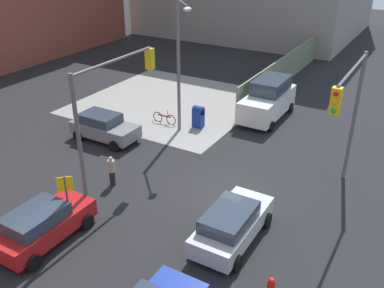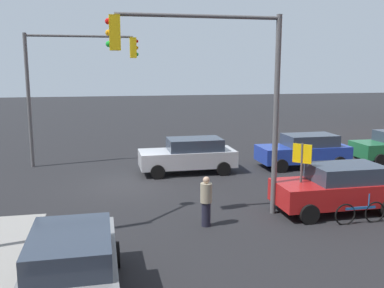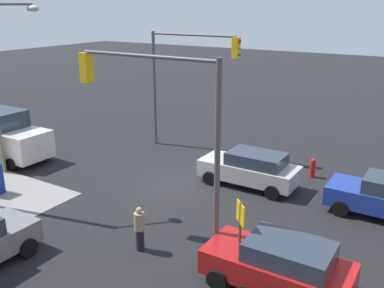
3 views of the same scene
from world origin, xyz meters
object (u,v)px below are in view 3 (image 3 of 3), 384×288
Objects in this scene: sedan_red at (280,265)px; traffic_signal_nw_corner at (160,114)px; traffic_signal_se_corner at (185,68)px; fire_hydrant at (313,168)px; van_white_delivery at (3,135)px; pedestrian_crossing at (140,228)px; hatchback_silver at (251,168)px.

traffic_signal_nw_corner is at bearing -3.84° from sedan_red.
traffic_signal_se_corner is 8.50m from fire_hydrant.
van_white_delivery is 12.41m from pedestrian_crossing.
van_white_delivery is at bearing -12.34° from traffic_signal_nw_corner.
traffic_signal_nw_corner is 1.20× the size of van_white_delivery.
hatchback_silver is 0.82× the size of van_white_delivery.
traffic_signal_se_corner is 13.58m from sedan_red.
traffic_signal_se_corner is 1.20× the size of van_white_delivery.
traffic_signal_nw_corner reaches higher than sedan_red.
fire_hydrant is 0.17× the size of van_white_delivery.
traffic_signal_nw_corner reaches higher than pedestrian_crossing.
van_white_delivery is at bearing -10.17° from sedan_red.
van_white_delivery is (14.92, 6.00, 0.79)m from fire_hydrant.
hatchback_silver is at bearing -23.34° from pedestrian_crossing.
traffic_signal_nw_corner and traffic_signal_se_corner have the same top height.
sedan_red is 0.78× the size of van_white_delivery.
traffic_signal_nw_corner is 9.98m from fire_hydrant.
hatchback_silver is 2.82× the size of pedestrian_crossing.
pedestrian_crossing is (0.42, 0.70, -3.82)m from traffic_signal_nw_corner.
sedan_red reaches higher than fire_hydrant.
traffic_signal_se_corner is 10.36m from van_white_delivery.
fire_hydrant is 3.29m from hatchback_silver.
traffic_signal_se_corner is 6.91× the size of fire_hydrant.
traffic_signal_se_corner is at bearing 8.40° from pedestrian_crossing.
van_white_delivery reaches higher than hatchback_silver.
van_white_delivery is 3.42× the size of pedestrian_crossing.
hatchback_silver is at bearing -59.35° from sedan_red.
sedan_red is (-1.73, 8.99, 0.36)m from fire_hydrant.
traffic_signal_nw_corner is at bearing 167.66° from van_white_delivery.
traffic_signal_nw_corner reaches higher than van_white_delivery.
sedan_red is at bearing 134.57° from traffic_signal_se_corner.
fire_hydrant is 0.21× the size of hatchback_silver.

